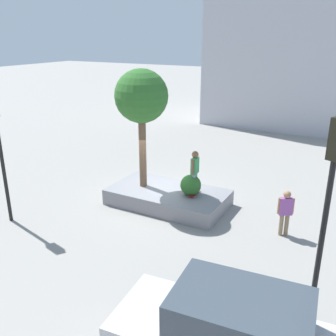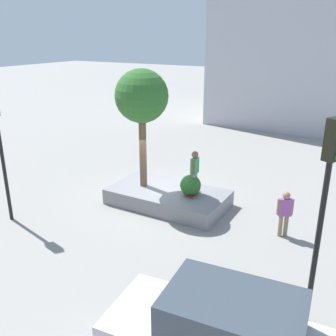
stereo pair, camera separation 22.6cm
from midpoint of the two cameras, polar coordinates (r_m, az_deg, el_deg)
The scene contains 9 objects.
ground_plane at distance 15.18m, azimuth -0.67°, elevation -4.73°, with size 120.00×120.00×0.00m, color gray.
planter_ledge at distance 14.61m, azimuth 0.44°, elevation -4.45°, with size 4.46×2.43×0.61m, color gray.
plaza_tree at distance 14.00m, azimuth -3.54°, elevation 10.57°, with size 1.98×1.98×4.51m.
boxwood_shrub at distance 13.95m, azimuth 3.88°, elevation -2.61°, with size 0.77×0.77×0.77m, color #2D6628.
skateboard at distance 14.11m, azimuth 4.41°, elevation -3.82°, with size 0.27×0.81×0.07m.
skateboarder at distance 13.76m, azimuth 4.52°, elevation -0.19°, with size 0.25×0.55×1.62m.
traffic_light_median at distance 8.32m, azimuth 23.41°, elevation -3.44°, with size 0.37×0.35×4.76m.
pedestrian_crossing at distance 12.77m, azimuth 17.72°, elevation -6.17°, with size 0.48×0.36×1.57m.
plaza_lowrise_south at distance 29.32m, azimuth 18.18°, elevation 18.98°, with size 9.56×7.38×12.77m, color #B2B2BC.
Camera 2 is at (-7.09, 11.88, 6.27)m, focal length 40.36 mm.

